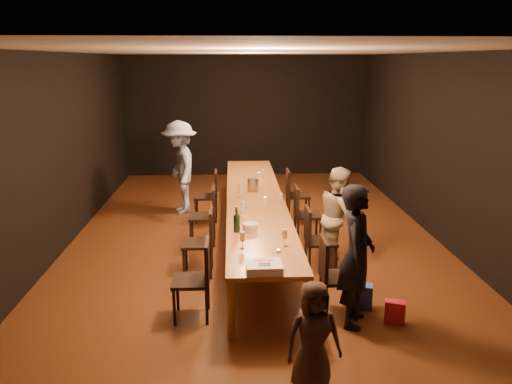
{
  "coord_description": "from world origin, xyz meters",
  "views": [
    {
      "loc": [
        -0.38,
        -7.64,
        2.88
      ],
      "look_at": [
        -0.02,
        -0.57,
        1.0
      ],
      "focal_mm": 35.0,
      "sensor_mm": 36.0,
      "label": 1
    }
  ],
  "objects_px": {
    "chair_right_3": "(298,195)",
    "woman_birthday": "(356,256)",
    "plate_stack": "(250,227)",
    "chair_right_2": "(308,214)",
    "champagne_bottle": "(237,219)",
    "chair_left_1": "(198,242)",
    "chair_left_3": "(206,196)",
    "table": "(255,201)",
    "chair_right_1": "(321,240)",
    "chair_right_0": "(339,277)",
    "birthday_cake": "(264,267)",
    "chair_left_0": "(191,280)",
    "woman_tan": "(339,217)",
    "man_blue": "(180,167)",
    "child": "(313,337)",
    "chair_left_2": "(202,216)",
    "ice_bucket": "(253,184)"
  },
  "relations": [
    {
      "from": "chair_right_3",
      "to": "birthday_cake",
      "type": "xyz_separation_m",
      "value": [
        -0.9,
        -4.03,
        0.33
      ]
    },
    {
      "from": "chair_left_2",
      "to": "chair_left_3",
      "type": "height_order",
      "value": "same"
    },
    {
      "from": "chair_right_2",
      "to": "champagne_bottle",
      "type": "height_order",
      "value": "champagne_bottle"
    },
    {
      "from": "chair_right_3",
      "to": "chair_left_2",
      "type": "xyz_separation_m",
      "value": [
        -1.7,
        -1.2,
        0.0
      ]
    },
    {
      "from": "chair_left_1",
      "to": "child",
      "type": "bearing_deg",
      "value": -155.17
    },
    {
      "from": "chair_left_1",
      "to": "ice_bucket",
      "type": "height_order",
      "value": "ice_bucket"
    },
    {
      "from": "chair_left_1",
      "to": "chair_right_1",
      "type": "bearing_deg",
      "value": -90.0
    },
    {
      "from": "chair_right_1",
      "to": "woman_birthday",
      "type": "bearing_deg",
      "value": 5.27
    },
    {
      "from": "chair_left_0",
      "to": "child",
      "type": "distance_m",
      "value": 1.79
    },
    {
      "from": "chair_right_3",
      "to": "chair_right_1",
      "type": "bearing_deg",
      "value": -0.0
    },
    {
      "from": "chair_left_1",
      "to": "chair_left_3",
      "type": "bearing_deg",
      "value": 0.0
    },
    {
      "from": "table",
      "to": "chair_right_1",
      "type": "relative_size",
      "value": 6.45
    },
    {
      "from": "chair_left_0",
      "to": "champagne_bottle",
      "type": "xyz_separation_m",
      "value": [
        0.53,
        0.8,
        0.46
      ]
    },
    {
      "from": "chair_left_1",
      "to": "child",
      "type": "distance_m",
      "value": 2.81
    },
    {
      "from": "chair_right_3",
      "to": "woman_birthday",
      "type": "relative_size",
      "value": 0.58
    },
    {
      "from": "man_blue",
      "to": "birthday_cake",
      "type": "xyz_separation_m",
      "value": [
        1.31,
        -4.59,
        -0.1
      ]
    },
    {
      "from": "chair_right_2",
      "to": "child",
      "type": "xyz_separation_m",
      "value": [
        -0.52,
        -3.75,
        0.05
      ]
    },
    {
      "from": "champagne_bottle",
      "to": "plate_stack",
      "type": "bearing_deg",
      "value": 2.85
    },
    {
      "from": "plate_stack",
      "to": "champagne_bottle",
      "type": "height_order",
      "value": "champagne_bottle"
    },
    {
      "from": "birthday_cake",
      "to": "champagne_bottle",
      "type": "distance_m",
      "value": 1.27
    },
    {
      "from": "man_blue",
      "to": "chair_right_1",
      "type": "bearing_deg",
      "value": 22.22
    },
    {
      "from": "woman_birthday",
      "to": "child",
      "type": "height_order",
      "value": "woman_birthday"
    },
    {
      "from": "chair_left_3",
      "to": "child",
      "type": "xyz_separation_m",
      "value": [
        1.18,
        -4.95,
        0.05
      ]
    },
    {
      "from": "man_blue",
      "to": "child",
      "type": "distance_m",
      "value": 5.76
    },
    {
      "from": "chair_left_1",
      "to": "man_blue",
      "type": "height_order",
      "value": "man_blue"
    },
    {
      "from": "chair_left_0",
      "to": "chair_left_3",
      "type": "height_order",
      "value": "same"
    },
    {
      "from": "chair_right_0",
      "to": "champagne_bottle",
      "type": "distance_m",
      "value": 1.48
    },
    {
      "from": "chair_right_1",
      "to": "chair_left_1",
      "type": "xyz_separation_m",
      "value": [
        -1.7,
        0.0,
        0.0
      ]
    },
    {
      "from": "champagne_bottle",
      "to": "ice_bucket",
      "type": "relative_size",
      "value": 1.73
    },
    {
      "from": "chair_right_2",
      "to": "chair_right_3",
      "type": "bearing_deg",
      "value": 180.0
    },
    {
      "from": "chair_right_0",
      "to": "woman_birthday",
      "type": "bearing_deg",
      "value": 31.72
    },
    {
      "from": "plate_stack",
      "to": "ice_bucket",
      "type": "relative_size",
      "value": 0.99
    },
    {
      "from": "champagne_bottle",
      "to": "man_blue",
      "type": "bearing_deg",
      "value": 107.16
    },
    {
      "from": "chair_right_2",
      "to": "chair_left_3",
      "type": "xyz_separation_m",
      "value": [
        -1.7,
        1.2,
        0.0
      ]
    },
    {
      "from": "chair_left_2",
      "to": "table",
      "type": "bearing_deg",
      "value": -90.0
    },
    {
      "from": "chair_right_2",
      "to": "champagne_bottle",
      "type": "relative_size",
      "value": 2.71
    },
    {
      "from": "table",
      "to": "chair_right_2",
      "type": "bearing_deg",
      "value": 0.0
    },
    {
      "from": "table",
      "to": "woman_tan",
      "type": "xyz_separation_m",
      "value": [
        1.15,
        -0.95,
        0.02
      ]
    },
    {
      "from": "table",
      "to": "chair_left_0",
      "type": "distance_m",
      "value": 2.56
    },
    {
      "from": "table",
      "to": "woman_birthday",
      "type": "xyz_separation_m",
      "value": [
        0.98,
        -2.61,
        0.1
      ]
    },
    {
      "from": "chair_left_1",
      "to": "champagne_bottle",
      "type": "xyz_separation_m",
      "value": [
        0.53,
        -0.4,
        0.46
      ]
    },
    {
      "from": "woman_birthday",
      "to": "birthday_cake",
      "type": "xyz_separation_m",
      "value": [
        -1.03,
        -0.22,
        -0.01
      ]
    },
    {
      "from": "chair_left_0",
      "to": "woman_tan",
      "type": "height_order",
      "value": "woman_tan"
    },
    {
      "from": "chair_right_2",
      "to": "birthday_cake",
      "type": "height_order",
      "value": "chair_right_2"
    },
    {
      "from": "woman_tan",
      "to": "chair_left_1",
      "type": "bearing_deg",
      "value": 99.46
    },
    {
      "from": "champagne_bottle",
      "to": "chair_right_2",
      "type": "bearing_deg",
      "value": 53.98
    },
    {
      "from": "chair_right_3",
      "to": "plate_stack",
      "type": "bearing_deg",
      "value": -19.64
    },
    {
      "from": "chair_left_3",
      "to": "ice_bucket",
      "type": "relative_size",
      "value": 4.69
    },
    {
      "from": "plate_stack",
      "to": "champagne_bottle",
      "type": "relative_size",
      "value": 0.57
    },
    {
      "from": "chair_right_2",
      "to": "chair_left_0",
      "type": "height_order",
      "value": "same"
    }
  ]
}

